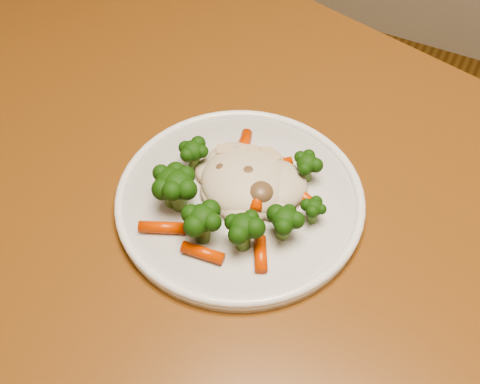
{
  "coord_description": "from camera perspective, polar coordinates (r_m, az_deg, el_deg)",
  "views": [
    {
      "loc": [
        0.27,
        -0.28,
        1.24
      ],
      "look_at": [
        0.09,
        0.07,
        0.77
      ],
      "focal_mm": 45.0,
      "sensor_mm": 36.0,
      "label": 1
    }
  ],
  "objects": [
    {
      "name": "meal",
      "position": [
        0.6,
        -0.74,
        0.35
      ],
      "size": [
        0.17,
        0.17,
        0.05
      ],
      "color": "beige",
      "rests_on": "plate"
    },
    {
      "name": "dining_table",
      "position": [
        0.66,
        -0.37,
        -11.95
      ],
      "size": [
        1.43,
        1.13,
        0.75
      ],
      "rotation": [
        0.0,
        0.0,
        -0.25
      ],
      "color": "brown",
      "rests_on": "ground"
    },
    {
      "name": "plate",
      "position": [
        0.63,
        0.0,
        -0.8
      ],
      "size": [
        0.26,
        0.26,
        0.01
      ],
      "primitive_type": "cylinder",
      "color": "white",
      "rests_on": "dining_table"
    }
  ]
}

